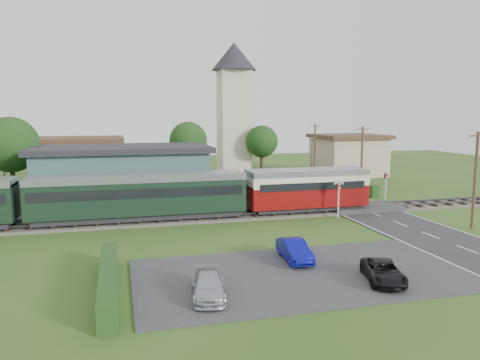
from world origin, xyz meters
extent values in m
plane|color=#2D4C19|center=(0.00, 0.00, 0.00)|extent=(120.00, 120.00, 0.00)
cube|color=#4C443D|center=(0.00, 2.00, 0.10)|extent=(76.00, 3.20, 0.20)
cube|color=#3F3F47|center=(0.00, 1.28, 0.42)|extent=(76.00, 0.08, 0.15)
cube|color=#3F3F47|center=(0.00, 2.72, 0.42)|extent=(76.00, 0.08, 0.15)
cube|color=#28282B|center=(10.00, 0.00, 0.03)|extent=(6.00, 70.00, 0.05)
cube|color=#333335|center=(-1.50, -12.00, 0.04)|extent=(17.00, 9.00, 0.08)
cube|color=#333335|center=(10.00, 2.00, 0.23)|extent=(6.20, 3.40, 0.45)
cube|color=gray|center=(-10.00, 5.20, 0.23)|extent=(30.00, 3.00, 0.45)
cube|color=beige|center=(-18.00, 5.20, 1.65)|extent=(2.00, 2.00, 2.40)
cube|color=#232328|center=(-18.00, 5.20, 2.93)|extent=(2.30, 2.30, 0.15)
cube|color=#3D6767|center=(-10.00, 11.00, 2.40)|extent=(15.00, 8.00, 4.80)
cube|color=#232328|center=(-10.00, 11.00, 5.05)|extent=(16.00, 9.00, 0.50)
cube|color=#232328|center=(-10.00, 7.06, 1.10)|extent=(1.20, 0.12, 2.20)
cube|color=black|center=(-15.00, 7.06, 2.40)|extent=(1.00, 0.12, 1.20)
cube|color=black|center=(-13.00, 7.06, 2.40)|extent=(1.00, 0.12, 1.20)
cube|color=black|center=(-7.00, 7.06, 2.40)|extent=(1.00, 0.12, 1.20)
cube|color=black|center=(-5.00, 7.06, 2.40)|extent=(1.00, 0.12, 1.20)
cube|color=#232328|center=(4.70, 2.00, 0.59)|extent=(9.00, 2.20, 0.50)
cube|color=#730807|center=(4.70, 2.00, 1.59)|extent=(10.00, 2.80, 1.80)
cube|color=beige|center=(4.70, 2.00, 2.84)|extent=(10.00, 2.82, 0.90)
cube|color=black|center=(4.70, 2.00, 2.49)|extent=(9.00, 2.88, 0.60)
cube|color=gray|center=(4.70, 2.00, 3.49)|extent=(10.00, 2.90, 0.45)
cube|color=#232328|center=(-8.90, 2.00, 0.59)|extent=(15.20, 2.20, 0.50)
cube|color=black|center=(-8.90, 2.00, 2.09)|extent=(16.00, 2.80, 2.60)
cube|color=black|center=(-8.90, 2.00, 2.49)|extent=(15.40, 2.86, 0.70)
cube|color=gray|center=(-8.90, 2.00, 3.49)|extent=(16.00, 2.90, 0.50)
cube|color=beige|center=(5.00, 28.00, 7.00)|extent=(4.00, 4.00, 14.00)
cone|color=#232328|center=(5.00, 28.00, 15.80)|extent=(6.00, 6.00, 3.60)
cube|color=tan|center=(-15.00, 25.00, 2.50)|extent=(10.00, 8.00, 5.00)
cube|color=#472D1E|center=(-15.00, 25.00, 5.25)|extent=(10.80, 8.80, 0.50)
cube|color=tan|center=(20.00, 24.00, 2.50)|extent=(8.00, 8.00, 5.00)
cube|color=#472D1E|center=(20.00, 24.00, 5.25)|extent=(8.80, 8.80, 0.50)
cube|color=#193814|center=(-11.00, -12.00, 0.60)|extent=(0.80, 9.00, 1.20)
cube|color=#193814|center=(14.20, 16.00, 0.60)|extent=(0.80, 18.00, 1.20)
cube|color=#193814|center=(-10.00, 15.50, 0.65)|extent=(22.00, 0.80, 1.30)
cylinder|color=#332316|center=(-20.00, 14.00, 2.06)|extent=(0.44, 0.44, 4.12)
sphere|color=#143311|center=(-20.00, 14.00, 5.40)|extent=(5.20, 5.20, 5.20)
cylinder|color=#332316|center=(-2.00, 23.00, 1.93)|extent=(0.44, 0.44, 3.85)
sphere|color=#143311|center=(-2.00, 23.00, 5.04)|extent=(4.60, 4.60, 4.60)
cylinder|color=#332316|center=(8.00, 25.00, 1.79)|extent=(0.44, 0.44, 3.58)
sphere|color=#143311|center=(8.00, 25.00, 4.68)|extent=(4.20, 4.20, 4.20)
cylinder|color=#473321|center=(14.20, -6.00, 3.50)|extent=(0.22, 0.22, 7.00)
cube|color=#473321|center=(14.20, -6.00, 6.70)|extent=(1.40, 0.10, 0.10)
cylinder|color=#473321|center=(14.20, 10.00, 3.50)|extent=(0.22, 0.22, 7.00)
cube|color=#473321|center=(14.20, 10.00, 6.70)|extent=(1.40, 0.10, 0.10)
cylinder|color=#473321|center=(14.20, 22.00, 3.50)|extent=(0.22, 0.22, 7.00)
cube|color=#473321|center=(14.20, 22.00, 6.70)|extent=(1.40, 0.10, 0.10)
cylinder|color=silver|center=(6.40, -0.40, 1.50)|extent=(0.12, 0.12, 3.00)
cube|color=#232328|center=(6.40, -0.40, 2.60)|extent=(0.35, 0.18, 0.55)
sphere|color=#FF190C|center=(6.40, -0.52, 2.75)|extent=(0.14, 0.14, 0.14)
sphere|color=#FF190C|center=(6.40, -0.52, 2.45)|extent=(0.14, 0.14, 0.14)
cube|color=silver|center=(6.40, -0.40, 3.00)|extent=(0.84, 0.05, 0.55)
cube|color=silver|center=(6.40, -0.40, 3.00)|extent=(0.84, 0.05, 0.55)
cylinder|color=silver|center=(13.60, 4.40, 1.50)|extent=(0.12, 0.12, 3.00)
cube|color=#232328|center=(13.60, 4.40, 2.60)|extent=(0.35, 0.18, 0.55)
sphere|color=#FF190C|center=(13.60, 4.28, 2.75)|extent=(0.14, 0.14, 0.14)
sphere|color=#FF190C|center=(13.60, 4.28, 2.45)|extent=(0.14, 0.14, 0.14)
cube|color=silver|center=(13.60, 4.40, 3.00)|extent=(0.84, 0.05, 0.55)
cube|color=silver|center=(13.60, 4.40, 3.00)|extent=(0.84, 0.05, 0.55)
cylinder|color=#3F3F47|center=(-22.00, 20.00, 2.50)|extent=(0.14, 0.14, 5.00)
sphere|color=orange|center=(-22.00, 20.00, 5.00)|extent=(0.30, 0.30, 0.30)
cylinder|color=#3F3F47|center=(16.00, 27.00, 2.50)|extent=(0.14, 0.14, 5.00)
sphere|color=orange|center=(16.00, 27.00, 5.00)|extent=(0.30, 0.30, 0.30)
imported|color=#215AA8|center=(10.38, 11.35, 0.73)|extent=(4.24, 2.43, 1.36)
imported|color=#0A0E83|center=(-1.01, -9.87, 0.66)|extent=(1.43, 3.61, 1.17)
imported|color=#A5A9B3|center=(-6.67, -13.86, 0.59)|extent=(1.94, 3.69, 1.02)
imported|color=black|center=(1.97, -14.11, 0.58)|extent=(2.61, 3.89, 0.99)
imported|color=gray|center=(-1.06, 4.69, 1.44)|extent=(0.82, 0.65, 1.97)
imported|color=gray|center=(-17.06, 4.83, 1.31)|extent=(0.88, 1.00, 1.71)
camera|label=1|loc=(-10.42, -33.60, 8.19)|focal=35.00mm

